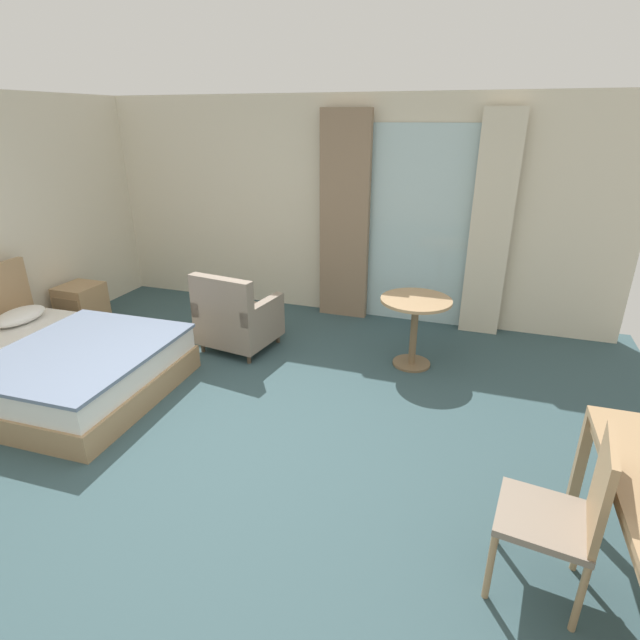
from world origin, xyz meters
The scene contains 10 objects.
ground centered at (0.00, 0.00, -0.05)m, with size 6.82×6.55×0.10m, color #334C51.
wall_back centered at (0.00, 3.01, 1.30)m, with size 6.42×0.12×2.59m, color beige.
balcony_glass_door centered at (0.89, 2.93, 1.14)m, with size 1.21×0.02×2.28m, color silver.
curtain_panel_left centered at (0.07, 2.83, 1.22)m, with size 0.59×0.10×2.44m, color #897056.
curtain_panel_right centered at (1.72, 2.83, 1.22)m, with size 0.43×0.10×2.44m, color beige.
bed centered at (-1.95, 0.16, 0.25)m, with size 2.13×1.69×0.97m.
nightstand centered at (-2.78, 1.47, 0.25)m, with size 0.43×0.46×0.51m.
desk_chair centered at (2.23, -0.64, 0.53)m, with size 0.50×0.49×0.97m.
armchair_by_window centered at (-0.72, 1.49, 0.35)m, with size 0.80×0.78×0.87m.
round_cafe_table centered at (1.12, 1.72, 0.53)m, with size 0.69×0.69×0.71m.
Camera 1 is at (1.69, -2.82, 2.33)m, focal length 27.74 mm.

